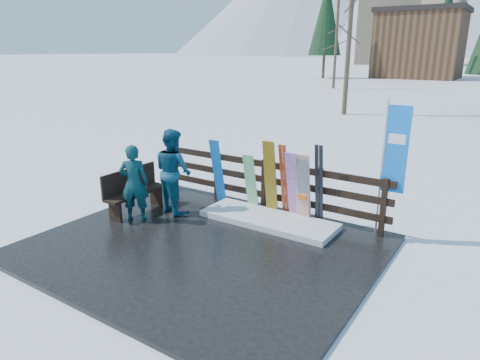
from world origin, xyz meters
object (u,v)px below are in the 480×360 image
Objects in this scene: snowboard_4 at (304,191)px; person_back at (173,171)px; snowboard_1 at (251,183)px; person_front at (134,183)px; snowboard_3 at (293,187)px; snowboard_2 at (270,179)px; rental_flag at (393,155)px; snowboard_5 at (303,189)px; snowboard_0 at (218,172)px; bench at (133,189)px.

snowboard_4 is 2.83m from person_back.
snowboard_1 is at bearing -129.52° from person_back.
snowboard_3 is at bearing 178.15° from person_front.
snowboard_4 is at bearing 0.00° from snowboard_3.
snowboard_2 is 0.64× the size of rental_flag.
person_back is (-1.38, -0.95, 0.27)m from snowboard_1.
snowboard_5 is (0.23, 0.00, -0.01)m from snowboard_3.
snowboard_4 is at bearing 0.00° from snowboard_1.
snowboard_4 is at bearing -0.00° from snowboard_2.
rental_flag is (2.87, 0.27, 0.96)m from snowboard_1.
snowboard_0 is 1.91m from snowboard_3.
snowboard_2 is (2.59, 1.47, 0.31)m from bench.
snowboard_0 reaches higher than bench.
snowboard_0 is at bearing 180.00° from snowboard_1.
snowboard_5 reaches higher than snowboard_1.
person_front is (-1.72, -1.78, 0.16)m from snowboard_1.
snowboard_2 is at bearing 0.00° from snowboard_0.
person_front reaches higher than bench.
snowboard_3 is at bearing -142.50° from person_back.
rental_flag reaches higher than snowboard_3.
snowboard_2 is 0.90× the size of person_back.
snowboard_0 is 1.06× the size of snowboard_5.
snowboard_0 is 1.11× the size of snowboard_4.
snowboard_1 is at bearing -0.00° from snowboard_0.
snowboard_1 is 1.02m from snowboard_3.
snowboard_5 is (0.76, 0.00, -0.10)m from snowboard_2.
person_back is at bearing -152.97° from snowboard_2.
snowboard_5 is 0.56× the size of rental_flag.
person_back is at bearing -160.25° from snowboard_4.
snowboard_2 is at bearing -173.52° from rental_flag.
person_back is at bearing -160.04° from snowboard_5.
bench is 1.14× the size of snowboard_1.
snowboard_0 is 1.09m from person_back.
snowboard_0 reaches higher than snowboard_4.
snowboard_3 is at bearing -180.00° from snowboard_5.
person_front is at bearing -146.94° from snowboard_3.
snowboard_5 is at bearing 180.00° from snowboard_4.
rental_flag reaches higher than bench.
snowboard_5 is (1.25, 0.00, 0.08)m from snowboard_1.
snowboard_1 is (2.10, 1.47, 0.13)m from bench.
snowboard_2 is (0.49, 0.00, 0.18)m from snowboard_1.
person_front reaches higher than snowboard_3.
bench is at bearing 51.52° from person_back.
snowboard_1 is 0.79× the size of snowboard_2.
snowboard_2 is 2.52m from rental_flag.
snowboard_5 is 0.79× the size of person_back.
snowboard_0 is at bearing -175.89° from rental_flag.
bench is 0.58× the size of rental_flag.
snowboard_3 is at bearing 0.00° from snowboard_1.
snowboard_2 reaches higher than snowboard_0.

